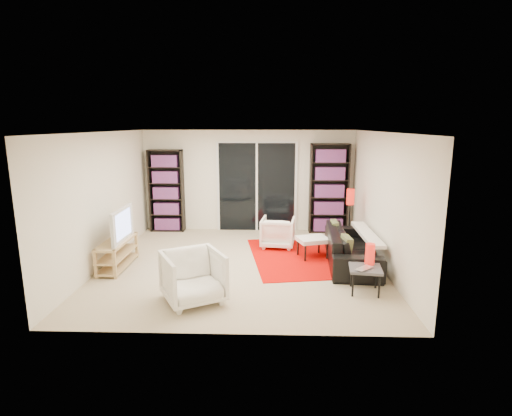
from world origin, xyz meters
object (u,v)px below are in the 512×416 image
at_px(tv_stand, 117,253).
at_px(ottoman, 313,240).
at_px(bookshelf_right, 329,189).
at_px(armchair_front, 193,277).
at_px(side_table, 365,270).
at_px(sofa, 351,247).
at_px(armchair_back, 278,232).
at_px(bookshelf_left, 167,191).
at_px(floor_lamp, 350,203).

height_order(tv_stand, ottoman, tv_stand).
relative_size(bookshelf_right, armchair_front, 2.55).
xyz_separation_m(ottoman, side_table, (0.63, -1.61, 0.01)).
height_order(tv_stand, sofa, sofa).
bearing_deg(bookshelf_right, ottoman, -106.51).
xyz_separation_m(armchair_back, ottoman, (0.65, -0.67, 0.03)).
bearing_deg(side_table, bookshelf_left, 138.09).
relative_size(tv_stand, sofa, 0.55).
height_order(bookshelf_right, ottoman, bookshelf_right).
distance_m(bookshelf_left, armchair_back, 2.98).
bearing_deg(bookshelf_left, ottoman, -30.08).
xyz_separation_m(bookshelf_left, ottoman, (3.29, -1.90, -0.63)).
distance_m(bookshelf_left, bookshelf_right, 3.85).
relative_size(ottoman, side_table, 1.26).
relative_size(armchair_front, side_table, 1.54).
bearing_deg(armchair_back, sofa, 152.18).
height_order(bookshelf_left, bookshelf_right, bookshelf_right).
xyz_separation_m(bookshelf_left, tv_stand, (-0.28, -2.55, -0.71)).
xyz_separation_m(side_table, floor_lamp, (0.23, 2.45, 0.55)).
bearing_deg(floor_lamp, side_table, -95.29).
xyz_separation_m(bookshelf_left, side_table, (3.91, -3.51, -0.62)).
height_order(tv_stand, floor_lamp, floor_lamp).
relative_size(tv_stand, ottoman, 1.76).
distance_m(bookshelf_right, armchair_front, 4.70).
xyz_separation_m(sofa, armchair_front, (-2.62, -1.73, 0.06)).
bearing_deg(ottoman, tv_stand, -169.73).
height_order(bookshelf_left, side_table, bookshelf_left).
height_order(bookshelf_right, side_table, bookshelf_right).
distance_m(bookshelf_right, floor_lamp, 1.12).
distance_m(bookshelf_left, sofa, 4.58).
bearing_deg(armchair_front, bookshelf_left, 80.16).
bearing_deg(armchair_back, bookshelf_right, -126.90).
relative_size(armchair_back, side_table, 1.29).
xyz_separation_m(bookshelf_left, sofa, (3.97, -2.19, -0.66)).
height_order(armchair_back, floor_lamp, floor_lamp).
distance_m(armchair_front, ottoman, 2.80).
xyz_separation_m(armchair_back, armchair_front, (-1.28, -2.69, 0.06)).
relative_size(bookshelf_left, tv_stand, 1.64).
bearing_deg(tv_stand, side_table, -12.97).
relative_size(bookshelf_left, floor_lamp, 1.61).
bearing_deg(ottoman, armchair_front, -133.75).
height_order(bookshelf_left, armchair_front, bookshelf_left).
bearing_deg(sofa, armchair_back, 59.04).
bearing_deg(bookshelf_right, side_table, -88.95).
relative_size(bookshelf_left, sofa, 0.90).
bearing_deg(bookshelf_left, sofa, -28.87).
relative_size(sofa, ottoman, 3.19).
distance_m(bookshelf_left, tv_stand, 2.66).
distance_m(tv_stand, sofa, 4.26).
relative_size(armchair_back, floor_lamp, 0.57).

